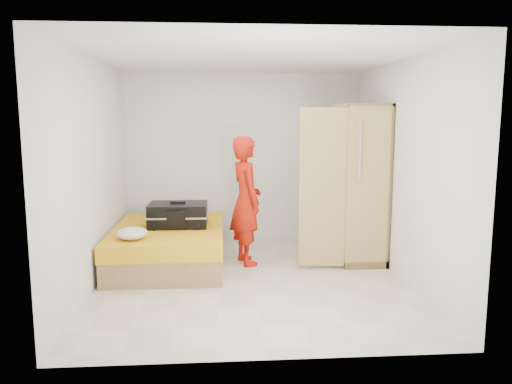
{
  "coord_description": "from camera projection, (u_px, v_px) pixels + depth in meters",
  "views": [
    {
      "loc": [
        -0.37,
        -5.74,
        1.93
      ],
      "look_at": [
        0.09,
        0.44,
        1.0
      ],
      "focal_mm": 35.0,
      "sensor_mm": 36.0,
      "label": 1
    }
  ],
  "objects": [
    {
      "name": "person",
      "position": [
        246.0,
        201.0,
        6.55
      ],
      "size": [
        0.56,
        0.7,
        1.69
      ],
      "primitive_type": "imported",
      "rotation": [
        0.0,
        0.0,
        1.85
      ],
      "color": "red",
      "rests_on": "ground"
    },
    {
      "name": "suitcase",
      "position": [
        178.0,
        215.0,
        6.6
      ],
      "size": [
        0.79,
        0.59,
        0.33
      ],
      "rotation": [
        0.0,
        0.0,
        -0.02
      ],
      "color": "black",
      "rests_on": "bed"
    },
    {
      "name": "bed",
      "position": [
        169.0,
        245.0,
        6.59
      ],
      "size": [
        1.42,
        2.02,
        0.5
      ],
      "color": "#9F7E48",
      "rests_on": "ground"
    },
    {
      "name": "room",
      "position": [
        251.0,
        172.0,
        5.78
      ],
      "size": [
        4.0,
        4.02,
        2.6
      ],
      "color": "beige",
      "rests_on": "ground"
    },
    {
      "name": "pillow",
      "position": [
        164.0,
        211.0,
        7.38
      ],
      "size": [
        0.56,
        0.31,
        0.1
      ],
      "primitive_type": "cube",
      "rotation": [
        0.0,
        0.0,
        -0.06
      ],
      "color": "silver",
      "rests_on": "bed"
    },
    {
      "name": "wardrobe",
      "position": [
        354.0,
        186.0,
        6.78
      ],
      "size": [
        1.17,
        1.2,
        2.1
      ],
      "color": "tan",
      "rests_on": "ground"
    },
    {
      "name": "round_cushion",
      "position": [
        132.0,
        233.0,
        5.89
      ],
      "size": [
        0.37,
        0.37,
        0.14
      ],
      "primitive_type": "ellipsoid",
      "color": "silver",
      "rests_on": "bed"
    }
  ]
}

